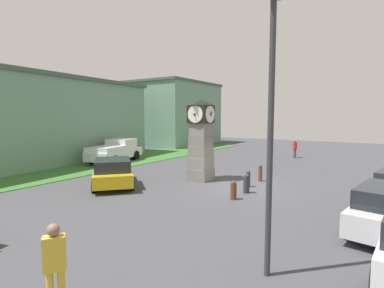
{
  "coord_description": "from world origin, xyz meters",
  "views": [
    {
      "loc": [
        -14.42,
        -6.42,
        3.8
      ],
      "look_at": [
        0.23,
        3.07,
        2.14
      ],
      "focal_mm": 28.0,
      "sensor_mm": 36.0,
      "label": 1
    }
  ],
  "objects_px": {
    "clock_tower": "(201,140)",
    "pedestrian_by_cars": "(295,147)",
    "bollard_near_tower": "(234,190)",
    "bollard_mid_row": "(246,183)",
    "street_lamp_near_road": "(271,115)",
    "car_far_lot": "(113,172)",
    "bollard_far_row": "(248,178)",
    "bollard_end_row": "(260,173)",
    "pedestrian_near_bench": "(55,263)",
    "pickup_truck": "(115,151)"
  },
  "relations": [
    {
      "from": "clock_tower",
      "to": "street_lamp_near_road",
      "type": "distance_m",
      "value": 10.88
    },
    {
      "from": "bollard_near_tower",
      "to": "bollard_end_row",
      "type": "relative_size",
      "value": 0.89
    },
    {
      "from": "pickup_truck",
      "to": "bollard_end_row",
      "type": "bearing_deg",
      "value": -92.12
    },
    {
      "from": "clock_tower",
      "to": "bollard_far_row",
      "type": "distance_m",
      "value": 3.62
    },
    {
      "from": "bollard_end_row",
      "to": "pedestrian_near_bench",
      "type": "bearing_deg",
      "value": -176.31
    },
    {
      "from": "bollard_mid_row",
      "to": "pedestrian_near_bench",
      "type": "height_order",
      "value": "pedestrian_near_bench"
    },
    {
      "from": "bollard_end_row",
      "to": "car_far_lot",
      "type": "relative_size",
      "value": 0.22
    },
    {
      "from": "bollard_mid_row",
      "to": "bollard_far_row",
      "type": "xyz_separation_m",
      "value": [
        1.25,
        0.42,
        -0.03
      ]
    },
    {
      "from": "bollard_far_row",
      "to": "pickup_truck",
      "type": "bearing_deg",
      "value": 80.19
    },
    {
      "from": "bollard_near_tower",
      "to": "car_far_lot",
      "type": "relative_size",
      "value": 0.2
    },
    {
      "from": "clock_tower",
      "to": "bollard_near_tower",
      "type": "distance_m",
      "value": 4.84
    },
    {
      "from": "pickup_truck",
      "to": "pedestrian_near_bench",
      "type": "distance_m",
      "value": 19.29
    },
    {
      "from": "clock_tower",
      "to": "pedestrian_by_cars",
      "type": "distance_m",
      "value": 12.86
    },
    {
      "from": "bollard_end_row",
      "to": "street_lamp_near_road",
      "type": "height_order",
      "value": "street_lamp_near_road"
    },
    {
      "from": "car_far_lot",
      "to": "street_lamp_near_road",
      "type": "relative_size",
      "value": 0.67
    },
    {
      "from": "pedestrian_by_cars",
      "to": "street_lamp_near_road",
      "type": "height_order",
      "value": "street_lamp_near_road"
    },
    {
      "from": "car_far_lot",
      "to": "pickup_truck",
      "type": "height_order",
      "value": "pickup_truck"
    },
    {
      "from": "bollard_mid_row",
      "to": "bollard_end_row",
      "type": "height_order",
      "value": "bollard_end_row"
    },
    {
      "from": "bollard_mid_row",
      "to": "street_lamp_near_road",
      "type": "bearing_deg",
      "value": -153.67
    },
    {
      "from": "bollard_far_row",
      "to": "clock_tower",
      "type": "bearing_deg",
      "value": 87.32
    },
    {
      "from": "bollard_near_tower",
      "to": "street_lamp_near_road",
      "type": "bearing_deg",
      "value": -147.89
    },
    {
      "from": "pedestrian_near_bench",
      "to": "bollard_mid_row",
      "type": "bearing_deg",
      "value": 2.73
    },
    {
      "from": "pickup_truck",
      "to": "pedestrian_near_bench",
      "type": "height_order",
      "value": "pickup_truck"
    },
    {
      "from": "bollard_near_tower",
      "to": "pickup_truck",
      "type": "height_order",
      "value": "pickup_truck"
    },
    {
      "from": "bollard_mid_row",
      "to": "street_lamp_near_road",
      "type": "distance_m",
      "value": 8.38
    },
    {
      "from": "bollard_end_row",
      "to": "car_far_lot",
      "type": "bearing_deg",
      "value": 131.23
    },
    {
      "from": "bollard_near_tower",
      "to": "clock_tower",
      "type": "bearing_deg",
      "value": 50.93
    },
    {
      "from": "pedestrian_near_bench",
      "to": "street_lamp_near_road",
      "type": "bearing_deg",
      "value": -39.22
    },
    {
      "from": "pedestrian_near_bench",
      "to": "pedestrian_by_cars",
      "type": "bearing_deg",
      "value": 3.86
    },
    {
      "from": "clock_tower",
      "to": "pedestrian_by_cars",
      "type": "xyz_separation_m",
      "value": [
        12.57,
        -2.33,
        -1.44
      ]
    },
    {
      "from": "clock_tower",
      "to": "pedestrian_by_cars",
      "type": "relative_size",
      "value": 2.87
    },
    {
      "from": "bollard_mid_row",
      "to": "bollard_far_row",
      "type": "distance_m",
      "value": 1.32
    },
    {
      "from": "bollard_mid_row",
      "to": "pedestrian_by_cars",
      "type": "height_order",
      "value": "pedestrian_by_cars"
    },
    {
      "from": "bollard_near_tower",
      "to": "bollard_mid_row",
      "type": "relative_size",
      "value": 0.91
    },
    {
      "from": "bollard_near_tower",
      "to": "pedestrian_by_cars",
      "type": "distance_m",
      "value": 15.41
    },
    {
      "from": "bollard_near_tower",
      "to": "bollard_far_row",
      "type": "bearing_deg",
      "value": 8.22
    },
    {
      "from": "bollard_near_tower",
      "to": "car_far_lot",
      "type": "distance_m",
      "value": 6.71
    },
    {
      "from": "pedestrian_by_cars",
      "to": "bollard_near_tower",
      "type": "bearing_deg",
      "value": -175.85
    },
    {
      "from": "bollard_mid_row",
      "to": "pedestrian_by_cars",
      "type": "distance_m",
      "value": 14.02
    },
    {
      "from": "clock_tower",
      "to": "bollard_far_row",
      "type": "relative_size",
      "value": 5.3
    },
    {
      "from": "car_far_lot",
      "to": "clock_tower",
      "type": "bearing_deg",
      "value": -38.67
    },
    {
      "from": "bollard_mid_row",
      "to": "street_lamp_near_road",
      "type": "xyz_separation_m",
      "value": [
        -6.9,
        -3.41,
        3.32
      ]
    },
    {
      "from": "pedestrian_near_bench",
      "to": "bollard_near_tower",
      "type": "bearing_deg",
      "value": 3.38
    },
    {
      "from": "bollard_end_row",
      "to": "street_lamp_near_road",
      "type": "xyz_separation_m",
      "value": [
        -9.84,
        -3.78,
        3.31
      ]
    },
    {
      "from": "bollard_far_row",
      "to": "car_far_lot",
      "type": "bearing_deg",
      "value": 121.47
    },
    {
      "from": "bollard_far_row",
      "to": "bollard_mid_row",
      "type": "bearing_deg",
      "value": -161.44
    },
    {
      "from": "bollard_near_tower",
      "to": "bollard_mid_row",
      "type": "distance_m",
      "value": 1.4
    },
    {
      "from": "car_far_lot",
      "to": "pedestrian_near_bench",
      "type": "bearing_deg",
      "value": -137.94
    },
    {
      "from": "pickup_truck",
      "to": "street_lamp_near_road",
      "type": "bearing_deg",
      "value": -122.3
    },
    {
      "from": "pedestrian_by_cars",
      "to": "street_lamp_near_road",
      "type": "distance_m",
      "value": 21.55
    }
  ]
}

